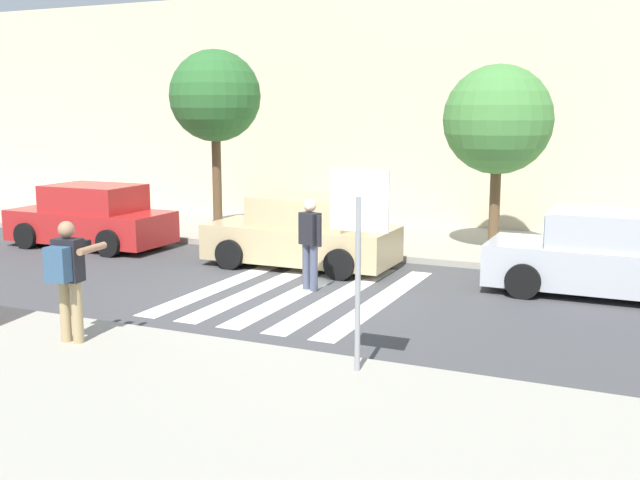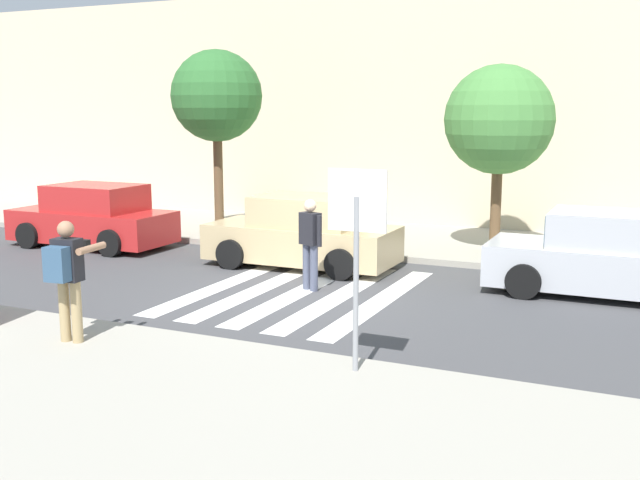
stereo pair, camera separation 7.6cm
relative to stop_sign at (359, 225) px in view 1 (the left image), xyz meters
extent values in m
plane|color=#424244|center=(-2.68, 3.65, -1.98)|extent=(120.00, 120.00, 0.00)
cube|color=#9E998C|center=(-2.68, -2.55, -1.91)|extent=(60.00, 6.00, 0.14)
cube|color=#9E998C|center=(-2.68, 9.65, -1.91)|extent=(60.00, 4.80, 0.14)
cube|color=beige|center=(-2.68, 14.05, 1.40)|extent=(56.00, 4.00, 6.77)
cube|color=silver|center=(-4.28, 3.85, -1.98)|extent=(0.44, 5.20, 0.01)
cube|color=silver|center=(-3.48, 3.85, -1.98)|extent=(0.44, 5.20, 0.01)
cube|color=silver|center=(-2.68, 3.85, -1.98)|extent=(0.44, 5.20, 0.01)
cube|color=silver|center=(-1.88, 3.85, -1.98)|extent=(0.44, 5.20, 0.01)
cube|color=silver|center=(-1.08, 3.85, -1.98)|extent=(0.44, 5.20, 0.01)
cylinder|color=gray|center=(0.00, -0.01, -0.74)|extent=(0.07, 0.07, 2.20)
cube|color=white|center=(0.00, 0.00, 0.31)|extent=(0.76, 0.03, 0.76)
cube|color=red|center=(0.00, 0.02, 0.31)|extent=(0.66, 0.02, 0.66)
cylinder|color=tan|center=(-4.19, -0.59, -1.40)|extent=(0.15, 0.15, 0.88)
cylinder|color=tan|center=(-3.99, -0.57, -1.40)|extent=(0.15, 0.15, 0.88)
cube|color=black|center=(-4.09, -0.58, -0.66)|extent=(0.40, 0.28, 0.60)
sphere|color=#A37556|center=(-4.09, -0.58, -0.23)|extent=(0.23, 0.23, 0.23)
cylinder|color=#A37556|center=(-4.35, -0.38, -0.53)|extent=(0.16, 0.59, 0.10)
cylinder|color=#A37556|center=(-3.87, -0.33, -0.53)|extent=(0.16, 0.59, 0.10)
cube|color=black|center=(-4.13, -0.18, -0.50)|extent=(0.15, 0.11, 0.10)
cube|color=#335170|center=(-4.06, -0.81, -0.68)|extent=(0.34, 0.23, 0.48)
cylinder|color=#474C60|center=(-2.66, 4.12, -1.54)|extent=(0.15, 0.15, 0.88)
cylinder|color=#474C60|center=(-2.47, 4.05, -1.54)|extent=(0.15, 0.15, 0.88)
cube|color=black|center=(-2.57, 4.09, -0.80)|extent=(0.44, 0.36, 0.60)
sphere|color=beige|center=(-2.57, 4.09, -0.37)|extent=(0.23, 0.23, 0.23)
cylinder|color=black|center=(-2.79, 4.17, -0.82)|extent=(0.10, 0.10, 0.58)
cylinder|color=black|center=(-2.34, 4.00, -0.82)|extent=(0.10, 0.10, 0.58)
cube|color=red|center=(-9.44, 5.95, -1.45)|extent=(4.10, 1.70, 0.76)
cube|color=red|center=(-9.29, 5.95, -0.75)|extent=(2.20, 1.56, 0.64)
cube|color=slate|center=(-10.36, 5.95, -0.75)|extent=(0.10, 1.50, 0.54)
cube|color=slate|center=(-8.32, 5.95, -0.75)|extent=(0.10, 1.50, 0.51)
cylinder|color=black|center=(-10.72, 5.10, -1.66)|extent=(0.64, 0.22, 0.64)
cylinder|color=black|center=(-10.72, 6.80, -1.66)|extent=(0.64, 0.22, 0.64)
cylinder|color=black|center=(-8.17, 5.10, -1.66)|extent=(0.64, 0.22, 0.64)
cylinder|color=black|center=(-8.17, 6.80, -1.66)|extent=(0.64, 0.22, 0.64)
cube|color=tan|center=(-3.66, 5.95, -1.45)|extent=(4.10, 1.70, 0.76)
cube|color=tan|center=(-3.51, 5.95, -0.75)|extent=(2.20, 1.56, 0.64)
cube|color=slate|center=(-4.58, 5.95, -0.75)|extent=(0.10, 1.50, 0.54)
cube|color=slate|center=(-2.54, 5.95, -0.75)|extent=(0.10, 1.50, 0.51)
cylinder|color=black|center=(-4.93, 5.10, -1.66)|extent=(0.64, 0.22, 0.64)
cylinder|color=black|center=(-4.93, 6.80, -1.66)|extent=(0.64, 0.22, 0.64)
cylinder|color=black|center=(-2.39, 5.10, -1.66)|extent=(0.64, 0.22, 0.64)
cylinder|color=black|center=(-2.39, 6.80, -1.66)|extent=(0.64, 0.22, 0.64)
cube|color=#B7BABF|center=(2.47, 5.95, -1.45)|extent=(4.10, 1.70, 0.76)
cube|color=#B7BABF|center=(2.62, 5.95, -0.75)|extent=(2.20, 1.56, 0.64)
cube|color=slate|center=(1.55, 5.95, -0.75)|extent=(0.10, 1.50, 0.54)
cylinder|color=black|center=(1.20, 5.10, -1.66)|extent=(0.64, 0.22, 0.64)
cylinder|color=black|center=(1.20, 6.80, -1.66)|extent=(0.64, 0.22, 0.64)
cylinder|color=brown|center=(-7.18, 8.24, -0.41)|extent=(0.24, 0.24, 2.87)
sphere|color=#2D662D|center=(-7.18, 8.24, 1.73)|extent=(2.34, 2.34, 2.34)
cylinder|color=brown|center=(-0.06, 8.67, -0.71)|extent=(0.24, 0.24, 2.27)
sphere|color=#47843D|center=(-0.06, 8.67, 1.16)|extent=(2.45, 2.45, 2.45)
camera|label=1|loc=(3.26, -8.40, 1.40)|focal=42.00mm
camera|label=2|loc=(3.33, -8.37, 1.40)|focal=42.00mm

